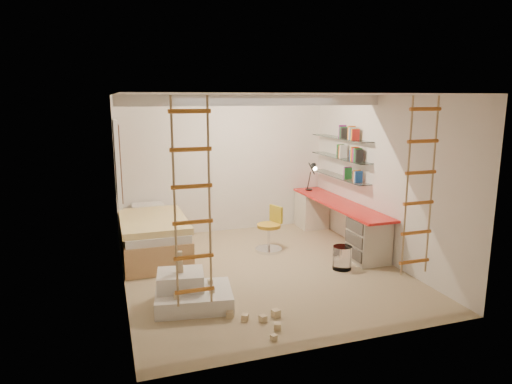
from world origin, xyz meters
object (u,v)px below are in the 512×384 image
object	(u,v)px
bed	(153,236)
swivel_chair	(270,235)
desk	(337,221)
play_platform	(190,293)

from	to	relation	value
bed	swivel_chair	world-z (taller)	swivel_chair
desk	swivel_chair	bearing A→B (deg)	-177.84
bed	swivel_chair	xyz separation A→B (m)	(1.90, -0.41, -0.05)
desk	play_platform	bearing A→B (deg)	-150.39
desk	bed	xyz separation A→B (m)	(-3.20, 0.36, -0.07)
bed	swivel_chair	bearing A→B (deg)	-12.29
desk	swivel_chair	size ratio (longest dim) A/B	3.66
play_platform	desk	bearing A→B (deg)	29.61
swivel_chair	play_platform	size ratio (longest dim) A/B	0.74
desk	bed	distance (m)	3.22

